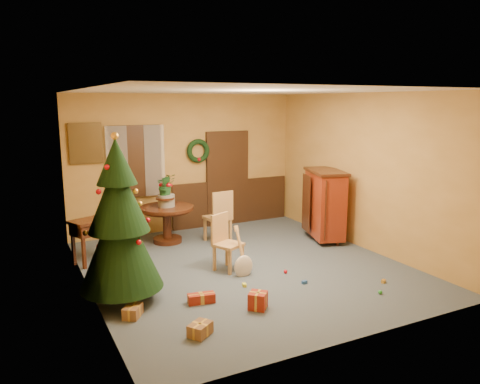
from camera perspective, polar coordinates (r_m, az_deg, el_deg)
room_envelope at (r=10.16m, az=-5.36°, el=1.74°), size 5.50×5.50×5.50m
dining_table at (r=9.29m, az=-8.90°, el=-3.06°), size 1.05×1.05×0.72m
urn at (r=9.21m, az=-8.96°, el=-1.04°), size 0.32×0.32×0.24m
centerpiece_plant at (r=9.15m, az=-9.02°, el=0.95°), size 0.37×0.32×0.41m
chair_near at (r=7.73m, az=-1.86°, el=-5.87°), size 0.54×0.54×0.93m
chair_far at (r=9.16m, az=-2.50°, el=-2.80°), size 0.50×0.50×1.04m
guitar at (r=7.46m, az=0.43°, el=-7.42°), size 0.36×0.52×0.75m
plant_stand at (r=9.23m, az=-9.07°, el=-2.75°), size 0.36×0.36×0.92m
stand_plant at (r=9.11m, az=-9.17°, el=0.67°), size 0.27×0.23×0.43m
christmas_tree at (r=6.54m, az=-14.51°, el=-3.75°), size 1.14×1.14×2.35m
writing_desk at (r=8.44m, az=-17.08°, el=-4.32°), size 0.97×0.75×0.77m
sideboard at (r=9.44m, az=10.31°, el=-1.31°), size 0.88×1.23×1.42m
gift_a at (r=5.81m, az=-4.88°, el=-16.33°), size 0.34×0.33×0.15m
gift_b at (r=6.44m, az=2.19°, el=-13.08°), size 0.32×0.32×0.23m
gift_c at (r=6.38m, az=-12.95°, el=-13.99°), size 0.32×0.34×0.15m
gift_d at (r=6.64m, az=-4.73°, el=-12.79°), size 0.39×0.21×0.13m
toy_a at (r=7.33m, az=7.86°, el=-10.84°), size 0.08×0.06×0.05m
toy_b at (r=7.19m, az=16.72°, el=-11.62°), size 0.06×0.06×0.06m
toy_c at (r=7.16m, az=0.54°, el=-11.27°), size 0.07×0.09×0.05m
toy_d at (r=7.71m, az=5.58°, el=-9.64°), size 0.06×0.06×0.06m
toy_e at (r=7.63m, az=17.09°, el=-10.36°), size 0.09×0.08×0.05m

